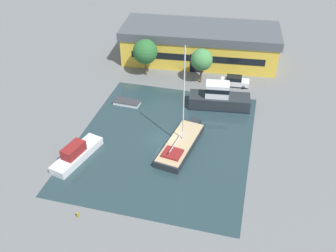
# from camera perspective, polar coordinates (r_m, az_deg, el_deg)

# --- Properties ---
(ground_plane) EXTENTS (440.00, 440.00, 0.00)m
(ground_plane) POSITION_cam_1_polar(r_m,az_deg,el_deg) (51.39, -0.57, -2.22)
(ground_plane) COLOR slate
(water_canal) EXTENTS (23.27, 27.67, 0.01)m
(water_canal) POSITION_cam_1_polar(r_m,az_deg,el_deg) (51.39, -0.57, -2.22)
(water_canal) COLOR #23383D
(water_canal) RESTS_ON ground
(warehouse_building) EXTENTS (29.51, 13.28, 6.47)m
(warehouse_building) POSITION_cam_1_polar(r_m,az_deg,el_deg) (71.65, 4.86, 12.41)
(warehouse_building) COLOR gold
(warehouse_building) RESTS_ON ground
(quay_tree_near_building) EXTENTS (3.67, 3.67, 6.11)m
(quay_tree_near_building) POSITION_cam_1_polar(r_m,az_deg,el_deg) (63.23, 5.15, 10.03)
(quay_tree_near_building) COLOR brown
(quay_tree_near_building) RESTS_ON ground
(quay_tree_by_water) EXTENTS (4.27, 4.27, 6.61)m
(quay_tree_by_water) POSITION_cam_1_polar(r_m,az_deg,el_deg) (65.42, -3.50, 11.24)
(quay_tree_by_water) COLOR brown
(quay_tree_by_water) RESTS_ON ground
(parked_car) EXTENTS (4.85, 2.13, 1.73)m
(parked_car) POSITION_cam_1_polar(r_m,az_deg,el_deg) (64.52, 10.12, 6.75)
(parked_car) COLOR silver
(parked_car) RESTS_ON ground
(sailboat_moored) EXTENTS (4.84, 11.46, 14.34)m
(sailboat_moored) POSITION_cam_1_polar(r_m,az_deg,el_deg) (49.89, 1.98, -2.70)
(sailboat_moored) COLOR #23282D
(sailboat_moored) RESTS_ON water_canal
(motor_cruiser) EXTENTS (9.69, 4.38, 4.07)m
(motor_cruiser) POSITION_cam_1_polar(r_m,az_deg,el_deg) (58.15, 7.73, 4.22)
(motor_cruiser) COLOR #23282D
(motor_cruiser) RESTS_ON water_canal
(small_dinghy) EXTENTS (4.26, 1.95, 0.57)m
(small_dinghy) POSITION_cam_1_polar(r_m,az_deg,el_deg) (59.15, -6.28, 3.58)
(small_dinghy) COLOR white
(small_dinghy) RESTS_ON water_canal
(cabin_boat) EXTENTS (4.11, 8.35, 2.37)m
(cabin_boat) POSITION_cam_1_polar(r_m,az_deg,el_deg) (49.33, -13.80, -4.13)
(cabin_boat) COLOR silver
(cabin_boat) RESTS_ON water_canal
(mooring_bollard) EXTENTS (0.27, 0.27, 0.72)m
(mooring_bollard) POSITION_cam_1_polar(r_m,az_deg,el_deg) (42.56, -13.61, -12.95)
(mooring_bollard) COLOR olive
(mooring_bollard) RESTS_ON ground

